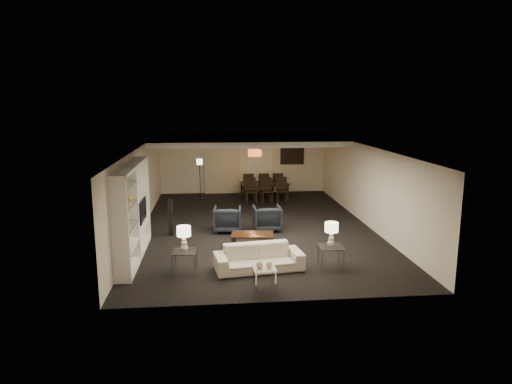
{
  "coord_description": "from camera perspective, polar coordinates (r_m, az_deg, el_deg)",
  "views": [
    {
      "loc": [
        -1.37,
        -13.74,
        3.84
      ],
      "look_at": [
        0.0,
        0.0,
        1.1
      ],
      "focal_mm": 32.0,
      "sensor_mm": 36.0,
      "label": 1
    }
  ],
  "objects": [
    {
      "name": "table_lamp_left",
      "position": [
        10.46,
        -8.99,
        -5.79
      ],
      "size": [
        0.35,
        0.35,
        0.57
      ],
      "primitive_type": null,
      "rotation": [
        0.0,
        0.0,
        0.11
      ],
      "color": "beige",
      "rests_on": "side_table_left"
    },
    {
      "name": "chair_fl",
      "position": [
        18.73,
        -0.98,
        0.92
      ],
      "size": [
        0.47,
        0.47,
        0.98
      ],
      "primitive_type": null,
      "rotation": [
        0.0,
        0.0,
        3.11
      ],
      "color": "black",
      "rests_on": "floor"
    },
    {
      "name": "wall_right",
      "position": [
        14.8,
        13.61,
        0.83
      ],
      "size": [
        0.02,
        11.0,
        2.5
      ],
      "primitive_type": "cube",
      "color": "beige",
      "rests_on": "ground"
    },
    {
      "name": "floor",
      "position": [
        14.33,
        0.0,
        -4.32
      ],
      "size": [
        11.0,
        11.0,
        0.0
      ],
      "primitive_type": "plane",
      "color": "black",
      "rests_on": "ground"
    },
    {
      "name": "sofa",
      "position": [
        10.66,
        0.35,
        -8.21
      ],
      "size": [
        2.11,
        1.06,
        0.59
      ],
      "primitive_type": "imported",
      "rotation": [
        0.0,
        0.0,
        0.14
      ],
      "color": "beige",
      "rests_on": "floor"
    },
    {
      "name": "table_lamp_right",
      "position": [
        10.8,
        9.4,
        -5.26
      ],
      "size": [
        0.34,
        0.34,
        0.57
      ],
      "primitive_type": null,
      "rotation": [
        0.0,
        0.0,
        -0.08
      ],
      "color": "beige",
      "rests_on": "side_table_right"
    },
    {
      "name": "side_table_right",
      "position": [
        10.97,
        9.31,
        -7.99
      ],
      "size": [
        0.59,
        0.59,
        0.52
      ],
      "primitive_type": null,
      "rotation": [
        0.0,
        0.0,
        -0.06
      ],
      "color": "silver",
      "rests_on": "floor"
    },
    {
      "name": "chair_nr",
      "position": [
        17.6,
        3.27,
        0.24
      ],
      "size": [
        0.46,
        0.46,
        0.98
      ],
      "primitive_type": null,
      "rotation": [
        0.0,
        0.0,
        0.02
      ],
      "color": "black",
      "rests_on": "floor"
    },
    {
      "name": "chair_fr",
      "position": [
        18.87,
        2.66,
        0.99
      ],
      "size": [
        0.46,
        0.46,
        0.98
      ],
      "primitive_type": null,
      "rotation": [
        0.0,
        0.0,
        3.13
      ],
      "color": "black",
      "rests_on": "floor"
    },
    {
      "name": "chair_nm",
      "position": [
        17.52,
        1.33,
        0.2
      ],
      "size": [
        0.5,
        0.5,
        0.98
      ],
      "primitive_type": null,
      "rotation": [
        0.0,
        0.0,
        0.1
      ],
      "color": "black",
      "rests_on": "floor"
    },
    {
      "name": "vase_amber",
      "position": [
        11.09,
        -15.65,
        -0.63
      ],
      "size": [
        0.16,
        0.16,
        0.17
      ],
      "primitive_type": "imported",
      "color": "gold",
      "rests_on": "media_unit"
    },
    {
      "name": "painting",
      "position": [
        19.64,
        4.54,
        4.5
      ],
      "size": [
        0.95,
        0.04,
        0.65
      ],
      "primitive_type": "cube",
      "color": "#142D38",
      "rests_on": "wall_back"
    },
    {
      "name": "vase_blue",
      "position": [
        10.49,
        -16.19,
        -4.08
      ],
      "size": [
        0.18,
        0.18,
        0.18
      ],
      "primitive_type": "imported",
      "color": "#224A94",
      "rests_on": "media_unit"
    },
    {
      "name": "marble_table",
      "position": [
        9.66,
        1.05,
        -10.73
      ],
      "size": [
        0.48,
        0.48,
        0.46
      ],
      "primitive_type": null,
      "rotation": [
        0.0,
        0.0,
        0.04
      ],
      "color": "white",
      "rests_on": "floor"
    },
    {
      "name": "side_table_left",
      "position": [
        10.64,
        -8.9,
        -8.6
      ],
      "size": [
        0.58,
        0.58,
        0.52
      ],
      "primitive_type": null,
      "rotation": [
        0.0,
        0.0,
        -0.05
      ],
      "color": "white",
      "rests_on": "floor"
    },
    {
      "name": "armchair_right",
      "position": [
        13.84,
        1.39,
        -3.28
      ],
      "size": [
        0.82,
        0.85,
        0.75
      ],
      "primitive_type": "imported",
      "rotation": [
        0.0,
        0.0,
        3.17
      ],
      "color": "black",
      "rests_on": "floor"
    },
    {
      "name": "wall_left",
      "position": [
        14.14,
        -14.26,
        0.32
      ],
      "size": [
        0.02,
        11.0,
        2.5
      ],
      "primitive_type": "cube",
      "color": "beige",
      "rests_on": "ground"
    },
    {
      "name": "television",
      "position": [
        12.36,
        -14.44,
        -2.26
      ],
      "size": [
        0.99,
        0.13,
        0.57
      ],
      "primitive_type": "imported",
      "rotation": [
        0.0,
        0.0,
        1.57
      ],
      "color": "black",
      "rests_on": "media_unit"
    },
    {
      "name": "chair_nl",
      "position": [
        17.46,
        -0.62,
        0.16
      ],
      "size": [
        0.5,
        0.5,
        0.98
      ],
      "primitive_type": null,
      "rotation": [
        0.0,
        0.0,
        0.11
      ],
      "color": "black",
      "rests_on": "floor"
    },
    {
      "name": "floor_lamp",
      "position": [
        18.3,
        -7.02,
        1.6
      ],
      "size": [
        0.28,
        0.28,
        1.61
      ],
      "primitive_type": null,
      "rotation": [
        0.0,
        0.0,
        -0.22
      ],
      "color": "black",
      "rests_on": "floor"
    },
    {
      "name": "pendant_light",
      "position": [
        17.42,
        -0.16,
        4.9
      ],
      "size": [
        0.52,
        0.52,
        0.24
      ],
      "primitive_type": "cylinder",
      "color": "#D8591E",
      "rests_on": "ceiling_soffit"
    },
    {
      "name": "armchair_left",
      "position": [
        13.74,
        -3.59,
        -3.4
      ],
      "size": [
        0.86,
        0.89,
        0.75
      ],
      "primitive_type": "imported",
      "rotation": [
        0.0,
        0.0,
        3.06
      ],
      "color": "black",
      "rests_on": "floor"
    },
    {
      "name": "media_unit",
      "position": [
        11.62,
        -15.17,
        -2.44
      ],
      "size": [
        0.38,
        3.4,
        2.35
      ],
      "primitive_type": null,
      "color": "white",
      "rests_on": "wall_left"
    },
    {
      "name": "gold_gourd_a",
      "position": [
        9.54,
        0.45,
        -9.05
      ],
      "size": [
        0.15,
        0.15,
        0.15
      ],
      "primitive_type": "sphere",
      "color": "#D0BA6E",
      "rests_on": "marble_table"
    },
    {
      "name": "coffee_table",
      "position": [
        12.2,
        -0.44,
        -6.15
      ],
      "size": [
        1.18,
        0.78,
        0.4
      ],
      "primitive_type": null,
      "rotation": [
        0.0,
        0.0,
        -0.13
      ],
      "color": "#311C0D",
      "rests_on": "floor"
    },
    {
      "name": "chair_fm",
      "position": [
        18.79,
        0.85,
        0.96
      ],
      "size": [
        0.5,
        0.5,
        0.98
      ],
      "primitive_type": null,
      "rotation": [
        0.0,
        0.0,
        3.24
      ],
      "color": "black",
      "rests_on": "floor"
    },
    {
      "name": "ceiling",
      "position": [
        13.87,
        0.0,
        5.68
      ],
      "size": [
        7.0,
        11.0,
        0.02
      ],
      "primitive_type": "cube",
      "color": "silver",
      "rests_on": "ground"
    },
    {
      "name": "gold_gourd_b",
      "position": [
        9.56,
        1.66,
        -9.06
      ],
      "size": [
        0.13,
        0.13,
        0.13
      ],
      "primitive_type": "sphere",
      "color": "tan",
      "rests_on": "marble_table"
    },
    {
      "name": "ceiling_soffit",
      "position": [
        17.35,
        -1.15,
        6.47
      ],
      "size": [
        7.0,
        4.0,
        0.2
      ],
      "primitive_type": "cube",
      "color": "silver",
      "rests_on": "ceiling"
    },
    {
      "name": "dining_table",
      "position": [
        18.18,
        1.08,
        0.1
      ],
      "size": [
        1.98,
        1.25,
        0.66
      ],
      "primitive_type": "imported",
      "rotation": [
        0.0,
        0.0,
        0.11
      ],
      "color": "black",
      "rests_on": "floor"
    },
    {
      "name": "floor_speaker",
      "position": [
        13.49,
        -10.61,
        -3.16
      ],
      "size": [
        0.15,
        0.15,
        1.07
      ],
      "primitive_type": "cube",
      "rotation": [
        0.0,
        0.0,
        -0.33
      ],
      "color": "black",
      "rests_on": "floor"
    },
    {
      "name": "curtains",
      "position": [
        19.34,
        -4.25,
        3.36
      ],
      "size": [
        1.5,
        0.12,
        2.4
      ],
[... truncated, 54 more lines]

